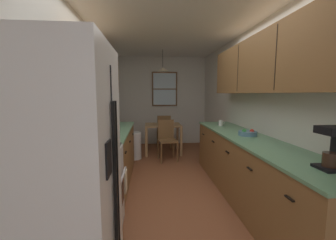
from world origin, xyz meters
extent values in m
plane|color=brown|center=(0.00, 1.00, 0.00)|extent=(12.00, 12.00, 0.00)
cube|color=silver|center=(-1.35, 1.00, 1.27)|extent=(0.10, 9.00, 2.55)
cube|color=silver|center=(1.35, 1.00, 1.27)|extent=(0.10, 9.00, 2.55)
cube|color=silver|center=(0.00, 3.65, 1.27)|extent=(4.40, 0.10, 2.55)
cube|color=white|center=(0.00, 1.00, 2.59)|extent=(4.40, 9.00, 0.08)
cube|color=white|center=(-0.96, -1.27, 0.91)|extent=(0.68, 0.80, 1.82)
cube|color=black|center=(-0.62, -1.27, 0.86)|extent=(0.01, 0.01, 1.64)
cube|color=black|center=(-0.60, -1.31, 0.86)|extent=(0.02, 0.02, 1.17)
cube|color=black|center=(-0.60, -1.23, 0.86)|extent=(0.02, 0.02, 1.17)
cube|color=black|center=(-0.62, -1.45, 1.09)|extent=(0.01, 0.15, 0.22)
cube|color=beige|center=(-0.62, -1.11, 1.37)|extent=(0.01, 0.05, 0.07)
cube|color=silver|center=(-0.99, -0.53, 0.45)|extent=(0.62, 0.64, 0.90)
cube|color=black|center=(-0.67, -0.53, 0.42)|extent=(0.01, 0.44, 0.30)
cube|color=silver|center=(-0.65, -0.53, 0.63)|extent=(0.02, 0.51, 0.02)
cube|color=black|center=(-0.99, -0.53, 0.91)|extent=(0.59, 0.60, 0.02)
cube|color=silver|center=(-1.27, -0.53, 1.00)|extent=(0.06, 0.64, 0.20)
cylinder|color=#2D2D2D|center=(-1.13, -0.67, 0.93)|extent=(0.15, 0.15, 0.01)
cylinder|color=#2D2D2D|center=(-1.13, -0.39, 0.93)|extent=(0.15, 0.15, 0.01)
cylinder|color=#2D2D2D|center=(-0.85, -0.67, 0.93)|extent=(0.15, 0.15, 0.01)
cylinder|color=#2D2D2D|center=(-0.85, -0.39, 0.93)|extent=(0.15, 0.15, 0.01)
cube|color=black|center=(-1.11, -0.53, 1.65)|extent=(0.38, 0.56, 0.31)
cube|color=black|center=(-0.92, -0.59, 1.65)|extent=(0.01, 0.34, 0.20)
cube|color=#2D2D33|center=(-0.92, -0.34, 1.65)|extent=(0.01, 0.11, 0.20)
cube|color=brown|center=(-1.00, 0.80, 0.43)|extent=(0.60, 2.02, 0.87)
cube|color=#60936B|center=(-1.00, 0.80, 0.89)|extent=(0.63, 2.04, 0.03)
cube|color=black|center=(-0.69, 0.13, 0.70)|extent=(0.02, 0.10, 0.01)
cube|color=black|center=(-0.69, 0.80, 0.70)|extent=(0.02, 0.10, 0.01)
cube|color=black|center=(-0.69, 1.48, 0.70)|extent=(0.02, 0.10, 0.01)
cube|color=brown|center=(-1.14, 0.75, 1.84)|extent=(0.32, 2.12, 0.66)
cube|color=#2D2319|center=(-0.98, 0.40, 1.84)|extent=(0.01, 0.01, 0.61)
cube|color=#2D2319|center=(-0.98, 1.10, 1.84)|extent=(0.01, 0.01, 0.61)
cube|color=brown|center=(1.00, 0.02, 0.43)|extent=(0.60, 3.28, 0.87)
cube|color=#60936B|center=(1.00, 0.02, 0.89)|extent=(0.63, 3.30, 0.03)
cube|color=black|center=(0.69, -1.29, 0.70)|extent=(0.02, 0.10, 0.01)
cube|color=black|center=(0.69, -0.64, 0.70)|extent=(0.02, 0.10, 0.01)
cube|color=black|center=(0.69, 0.02, 0.70)|extent=(0.02, 0.10, 0.01)
cube|color=black|center=(0.69, 0.67, 0.70)|extent=(0.02, 0.10, 0.01)
cube|color=black|center=(0.69, 1.33, 0.70)|extent=(0.02, 0.10, 0.01)
cube|color=brown|center=(1.14, -0.03, 1.87)|extent=(0.32, 2.98, 0.74)
cube|color=#2D2319|center=(0.98, -0.52, 1.87)|extent=(0.01, 0.01, 0.68)
cube|color=#2D2319|center=(0.98, 0.46, 1.87)|extent=(0.01, 0.01, 0.68)
cube|color=#A87F51|center=(-0.02, 2.57, 0.71)|extent=(0.89, 0.72, 0.03)
cube|color=#A87F51|center=(-0.44, 2.24, 0.35)|extent=(0.06, 0.06, 0.70)
cube|color=#A87F51|center=(0.39, 2.24, 0.35)|extent=(0.06, 0.06, 0.70)
cube|color=#A87F51|center=(-0.44, 2.90, 0.35)|extent=(0.06, 0.06, 0.70)
cube|color=#A87F51|center=(0.39, 2.90, 0.35)|extent=(0.06, 0.06, 0.70)
cube|color=brown|center=(0.04, 1.93, 0.45)|extent=(0.45, 0.45, 0.04)
cube|color=brown|center=(0.01, 2.11, 0.68)|extent=(0.37, 0.08, 0.45)
cylinder|color=brown|center=(0.24, 1.78, 0.22)|extent=(0.04, 0.04, 0.43)
cylinder|color=brown|center=(-0.12, 1.73, 0.22)|extent=(0.04, 0.04, 0.43)
cylinder|color=brown|center=(0.19, 2.14, 0.22)|extent=(0.04, 0.04, 0.43)
cylinder|color=brown|center=(-0.17, 2.09, 0.22)|extent=(0.04, 0.04, 0.43)
cube|color=brown|center=(0.05, 3.21, 0.45)|extent=(0.42, 0.42, 0.04)
cube|color=brown|center=(0.04, 3.03, 0.68)|extent=(0.37, 0.05, 0.45)
cylinder|color=brown|center=(-0.13, 3.40, 0.22)|extent=(0.04, 0.04, 0.43)
cylinder|color=brown|center=(0.24, 3.38, 0.22)|extent=(0.04, 0.04, 0.43)
cylinder|color=brown|center=(-0.15, 3.04, 0.22)|extent=(0.04, 0.04, 0.43)
cylinder|color=brown|center=(0.22, 3.02, 0.22)|extent=(0.04, 0.04, 0.43)
cylinder|color=black|center=(-0.02, 2.57, 2.34)|extent=(0.01, 0.01, 0.42)
cone|color=beige|center=(-0.02, 2.57, 2.08)|extent=(0.29, 0.29, 0.10)
sphere|color=white|center=(-0.02, 2.57, 2.10)|extent=(0.06, 0.06, 0.06)
cube|color=brown|center=(0.09, 3.58, 1.63)|extent=(0.74, 0.04, 0.99)
cube|color=silver|center=(0.09, 3.56, 1.63)|extent=(0.66, 0.01, 0.91)
cube|color=brown|center=(0.09, 3.56, 1.63)|extent=(0.66, 0.02, 0.03)
cylinder|color=white|center=(-0.70, 2.12, 0.31)|extent=(0.29, 0.29, 0.62)
cylinder|color=red|center=(-1.00, -0.05, 0.98)|extent=(0.12, 0.12, 0.16)
cylinder|color=white|center=(-1.00, -0.05, 1.07)|extent=(0.12, 0.12, 0.02)
cube|color=beige|center=(-0.64, -0.37, 0.50)|extent=(0.02, 0.16, 0.24)
cube|color=black|center=(1.06, -1.25, 0.91)|extent=(0.22, 0.18, 0.02)
cube|color=black|center=(1.06, -1.25, 1.21)|extent=(0.22, 0.18, 0.06)
cylinder|color=#331E14|center=(1.04, -1.25, 0.98)|extent=(0.11, 0.11, 0.11)
cylinder|color=white|center=(0.95, 1.08, 0.95)|extent=(0.07, 0.07, 0.11)
torus|color=white|center=(1.00, 1.08, 0.96)|extent=(0.05, 0.01, 0.05)
cylinder|color=#597F9E|center=(1.03, 0.15, 0.93)|extent=(0.26, 0.26, 0.06)
cylinder|color=black|center=(1.03, 0.15, 0.95)|extent=(0.21, 0.21, 0.03)
sphere|color=red|center=(1.09, 0.14, 0.96)|extent=(0.06, 0.06, 0.06)
sphere|color=green|center=(0.97, 0.14, 0.96)|extent=(0.06, 0.06, 0.06)
cylinder|color=silver|center=(0.09, 2.56, 0.76)|extent=(0.16, 0.16, 0.06)
camera|label=1|loc=(-0.37, -2.76, 1.49)|focal=23.03mm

